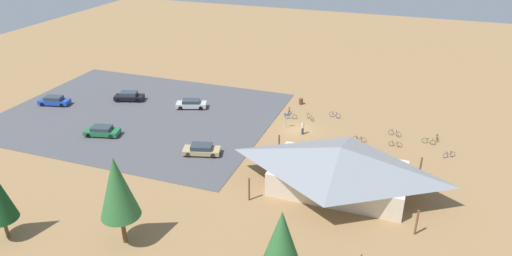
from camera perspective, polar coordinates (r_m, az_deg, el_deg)
ground at (r=62.29m, az=5.16°, el=-0.23°), size 160.00×160.00×0.00m
parking_lot_asphalt at (r=68.95m, az=-14.31°, el=1.70°), size 38.40×29.76×0.05m
bike_pavilion at (r=48.75m, az=10.28°, el=-4.63°), size 16.67×10.77×4.99m
trash_bin at (r=70.43m, az=5.60°, el=3.30°), size 0.60×0.60×0.90m
lot_sign at (r=62.26m, az=3.76°, el=1.24°), size 0.56×0.08×2.20m
pine_mideast at (r=35.83m, az=3.20°, el=-13.33°), size 2.94×2.94×6.88m
pine_center at (r=40.74m, az=-16.84°, el=-7.06°), size 3.46×3.46×8.68m
bicycle_blue_near_porch at (r=59.77m, az=22.83°, el=-3.07°), size 1.41×1.01×0.79m
bicycle_purple_lone_west at (r=62.91m, az=16.83°, el=-0.63°), size 1.70×0.69×0.85m
bicycle_silver_yard_right at (r=65.28m, az=6.73°, el=1.33°), size 1.28×1.34×0.85m
bicycle_yellow_by_bin at (r=63.45m, az=21.54°, el=-1.15°), size 0.48×1.70×0.88m
bicycle_red_edge_south at (r=60.14m, az=16.90°, el=-1.93°), size 1.64×0.48×0.75m
bicycle_white_lone_east at (r=57.10m, az=7.57°, el=-2.44°), size 0.90×1.63×0.89m
bicycle_green_mid_cluster at (r=62.17m, az=20.65°, el=-1.56°), size 1.70×0.48×0.84m
bicycle_teal_trailside at (r=65.31m, az=4.37°, el=1.43°), size 1.69×0.54×0.80m
bicycle_black_back_row at (r=60.14m, az=12.72°, el=-1.38°), size 1.72×0.48×0.84m
bicycle_orange_front_row at (r=66.96m, az=4.13°, el=2.08°), size 0.48×1.67×0.84m
bicycle_blue_yard_left at (r=66.48m, az=9.77°, el=1.60°), size 1.72×0.58×0.88m
car_blue_far_end at (r=76.05m, az=-23.75°, el=3.12°), size 4.81×2.74×1.38m
car_silver_inner_stall at (r=69.19m, az=-8.03°, el=2.98°), size 4.80×3.16×1.32m
car_tan_by_curb at (r=55.94m, az=-6.76°, el=-2.66°), size 4.80×3.03×1.30m
car_black_second_row at (r=73.93m, az=-15.46°, el=3.82°), size 4.76×3.06×1.43m
car_green_end_stall at (r=63.42m, az=-18.55°, el=-0.35°), size 4.78×2.87×1.30m
visitor_by_pavilion at (r=60.80m, az=5.81°, el=0.02°), size 0.36×0.36×1.73m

